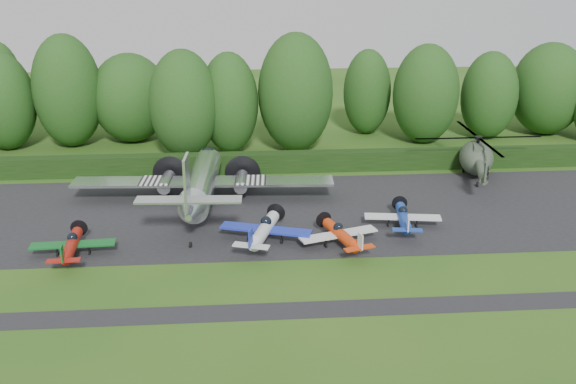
{
  "coord_description": "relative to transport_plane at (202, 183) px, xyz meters",
  "views": [
    {
      "loc": [
        -3.46,
        -41.05,
        21.49
      ],
      "look_at": [
        0.15,
        8.49,
        2.5
      ],
      "focal_mm": 40.0,
      "sensor_mm": 36.0,
      "label": 1
    }
  ],
  "objects": [
    {
      "name": "tree_0",
      "position": [
        -8.94,
        22.23,
        2.36
      ],
      "size": [
        6.48,
        6.48,
        8.94
      ],
      "color": "black",
      "rests_on": "ground"
    },
    {
      "name": "light_plane_blue",
      "position": [
        16.57,
        -6.3,
        -1.11
      ],
      "size": [
        6.2,
        6.52,
        2.38
      ],
      "rotation": [
        0.0,
        0.0,
        0.14
      ],
      "color": "navy",
      "rests_on": "ground"
    },
    {
      "name": "tree_3",
      "position": [
        -15.8,
        19.53,
        4.27
      ],
      "size": [
        7.66,
        7.66,
        12.77
      ],
      "color": "black",
      "rests_on": "ground"
    },
    {
      "name": "taxiway_verge",
      "position": [
        7.22,
        -18.31,
        -2.1
      ],
      "size": [
        70.0,
        2.0,
        0.0
      ],
      "primitive_type": "cube",
      "color": "black",
      "rests_on": "ground"
    },
    {
      "name": "transport_plane",
      "position": [
        0.0,
        0.0,
        0.0
      ],
      "size": [
        23.5,
        18.02,
        7.53
      ],
      "rotation": [
        0.0,
        0.0,
        0.05
      ],
      "color": "silver",
      "rests_on": "ground"
    },
    {
      "name": "light_plane_white",
      "position": [
        5.18,
        -8.29,
        -0.95
      ],
      "size": [
        7.18,
        7.54,
        2.76
      ],
      "rotation": [
        0.0,
        0.0,
        0.31
      ],
      "color": "silver",
      "rests_on": "ground"
    },
    {
      "name": "tree_1",
      "position": [
        24.83,
        18.04,
        3.62
      ],
      "size": [
        7.54,
        7.54,
        11.47
      ],
      "color": "black",
      "rests_on": "ground"
    },
    {
      "name": "tree_6",
      "position": [
        18.85,
        22.35,
        3.03
      ],
      "size": [
        5.72,
        5.72,
        10.3
      ],
      "color": "black",
      "rests_on": "ground"
    },
    {
      "name": "light_plane_orange",
      "position": [
        11.03,
        -9.28,
        -1.1
      ],
      "size": [
        6.26,
        6.58,
        2.4
      ],
      "rotation": [
        0.0,
        0.0,
        -0.31
      ],
      "color": "red",
      "rests_on": "ground"
    },
    {
      "name": "tree_11",
      "position": [
        -2.47,
        14.4,
        3.75
      ],
      "size": [
        7.4,
        7.4,
        11.71
      ],
      "color": "black",
      "rests_on": "ground"
    },
    {
      "name": "light_plane_red",
      "position": [
        -9.06,
        -9.62,
        -1.11
      ],
      "size": [
        6.2,
        6.52,
        2.38
      ],
      "rotation": [
        0.0,
        0.0,
        -0.06
      ],
      "color": "maroon",
      "rests_on": "ground"
    },
    {
      "name": "tree_12",
      "position": [
        -23.6,
        21.53,
        3.74
      ],
      "size": [
        5.18,
        5.18,
        11.72
      ],
      "color": "black",
      "rests_on": "ground"
    },
    {
      "name": "apron",
      "position": [
        7.22,
        -2.31,
        -2.1
      ],
      "size": [
        70.0,
        18.0,
        0.01
      ],
      "primitive_type": "cube",
      "color": "black",
      "rests_on": "ground"
    },
    {
      "name": "ground",
      "position": [
        7.22,
        -12.31,
        -2.1
      ],
      "size": [
        160.0,
        160.0,
        0.0
      ],
      "primitive_type": "plane",
      "color": "#224B15",
      "rests_on": "ground"
    },
    {
      "name": "tree_7",
      "position": [
        -22.72,
        18.8,
        3.37
      ],
      "size": [
        6.94,
        6.94,
        10.97
      ],
      "color": "black",
      "rests_on": "ground"
    },
    {
      "name": "tree_5",
      "position": [
        2.34,
        15.86,
        3.46
      ],
      "size": [
        6.38,
        6.38,
        11.15
      ],
      "color": "black",
      "rests_on": "ground"
    },
    {
      "name": "tree_2",
      "position": [
        32.83,
        19.24,
        3.07
      ],
      "size": [
        6.61,
        6.61,
        10.36
      ],
      "color": "black",
      "rests_on": "ground"
    },
    {
      "name": "tree_4",
      "position": [
        40.65,
        20.67,
        3.44
      ],
      "size": [
        8.83,
        8.83,
        11.1
      ],
      "color": "black",
      "rests_on": "ground"
    },
    {
      "name": "helicopter",
      "position": [
        26.89,
        5.87,
        0.09
      ],
      "size": [
        12.65,
        14.82,
        4.08
      ],
      "rotation": [
        0.0,
        0.0,
        0.26
      ],
      "color": "#323D2F",
      "rests_on": "ground"
    },
    {
      "name": "tree_9",
      "position": [
        9.63,
        15.96,
        4.46
      ],
      "size": [
        8.26,
        8.26,
        13.13
      ],
      "color": "black",
      "rests_on": "ground"
    },
    {
      "name": "hedgerow",
      "position": [
        7.22,
        8.69,
        -2.1
      ],
      "size": [
        90.0,
        1.6,
        2.0
      ],
      "primitive_type": "cube",
      "color": "black",
      "rests_on": "ground"
    },
    {
      "name": "tree_13",
      "position": [
        -9.18,
        21.06,
        3.06
      ],
      "size": [
        8.94,
        8.94,
        10.32
      ],
      "color": "black",
      "rests_on": "ground"
    }
  ]
}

